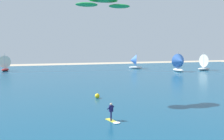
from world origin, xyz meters
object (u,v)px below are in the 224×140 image
at_px(kite, 103,3).
at_px(sailboat_outermost, 206,62).
at_px(sailboat_trailing, 180,63).
at_px(kitesurfer, 112,115).
at_px(sailboat_anchored_offshore, 6,63).
at_px(marker_buoy, 97,96).
at_px(sailboat_far_left, 134,61).

distance_m(kite, sailboat_outermost, 54.64).
bearing_deg(sailboat_trailing, kite, -134.83).
bearing_deg(kitesurfer, sailboat_anchored_offshore, 102.13).
bearing_deg(marker_buoy, kite, -90.11).
distance_m(kitesurfer, sailboat_far_left, 59.76).
relative_size(kite, sailboat_anchored_offshore, 1.34).
xyz_separation_m(sailboat_trailing, marker_buoy, (-31.88, -29.15, -2.25)).
xyz_separation_m(kite, sailboat_outermost, (41.95, 33.68, -9.59)).
height_order(kite, sailboat_far_left, kite).
xyz_separation_m(kitesurfer, marker_buoy, (1.61, 10.92, -0.28)).
bearing_deg(marker_buoy, sailboat_anchored_offshore, 106.60).
height_order(kitesurfer, marker_buoy, kitesurfer).
bearing_deg(kite, sailboat_trailing, 45.17).
distance_m(sailboat_anchored_offshore, sailboat_outermost, 58.54).
bearing_deg(sailboat_outermost, sailboat_far_left, 145.58).
relative_size(kite, sailboat_outermost, 1.26).
distance_m(sailboat_anchored_offshore, marker_buoy, 49.59).
xyz_separation_m(kite, sailboat_trailing, (31.89, 32.07, -9.47)).
xyz_separation_m(sailboat_anchored_offshore, marker_buoy, (14.16, -47.48, -1.98)).
relative_size(sailboat_anchored_offshore, sailboat_trailing, 0.89).
bearing_deg(marker_buoy, sailboat_far_left, 60.83).
xyz_separation_m(kitesurfer, kite, (1.60, 8.00, 11.44)).
bearing_deg(kitesurfer, marker_buoy, 81.63).
height_order(sailboat_far_left, marker_buoy, sailboat_far_left).
relative_size(kite, marker_buoy, 10.43).
height_order(sailboat_far_left, sailboat_outermost, sailboat_outermost).
bearing_deg(kite, sailboat_anchored_offshore, 105.68).
bearing_deg(sailboat_anchored_offshore, sailboat_trailing, -21.71).
bearing_deg(sailboat_trailing, sailboat_far_left, 119.51).
xyz_separation_m(sailboat_trailing, sailboat_far_left, (-7.86, 13.88, -0.26)).
bearing_deg(sailboat_anchored_offshore, sailboat_far_left, -6.64).
bearing_deg(sailboat_far_left, sailboat_outermost, -34.42).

